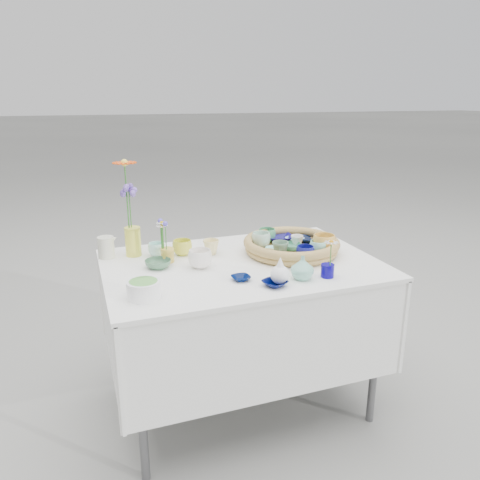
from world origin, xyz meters
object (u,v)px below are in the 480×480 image
object	(u,v)px
bud_vase_seafoam	(302,268)
tall_vase_yellow	(133,241)
display_table	(241,402)
wicker_tray	(291,246)

from	to	relation	value
bud_vase_seafoam	tall_vase_yellow	world-z (taller)	tall_vase_yellow
display_table	bud_vase_seafoam	xyz separation A→B (m)	(0.17, -0.28, 0.82)
display_table	tall_vase_yellow	xyz separation A→B (m)	(-0.46, 0.28, 0.84)
display_table	bud_vase_seafoam	bearing A→B (deg)	-58.15
wicker_tray	tall_vase_yellow	xyz separation A→B (m)	(-0.74, 0.23, 0.03)
display_table	bud_vase_seafoam	distance (m)	0.88
bud_vase_seafoam	tall_vase_yellow	size ratio (longest dim) A/B	0.72
display_table	tall_vase_yellow	world-z (taller)	tall_vase_yellow
wicker_tray	display_table	bearing A→B (deg)	-169.88
display_table	wicker_tray	size ratio (longest dim) A/B	2.66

